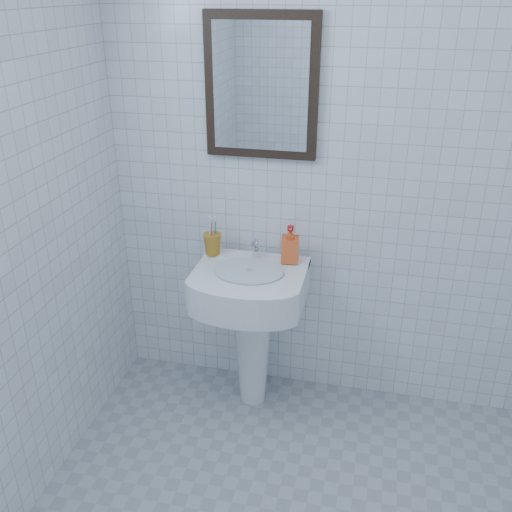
# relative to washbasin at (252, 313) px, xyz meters

# --- Properties ---
(wall_back) EXTENTS (2.20, 0.02, 2.50)m
(wall_back) POSITION_rel_washbasin_xyz_m (0.37, 0.22, 0.72)
(wall_back) COLOR white
(wall_back) RESTS_ON ground
(washbasin) EXTENTS (0.51, 0.37, 0.78)m
(washbasin) POSITION_rel_washbasin_xyz_m (0.00, 0.00, 0.00)
(washbasin) COLOR white
(washbasin) RESTS_ON ground
(faucet) EXTENTS (0.04, 0.09, 0.10)m
(faucet) POSITION_rel_washbasin_xyz_m (0.00, 0.09, 0.29)
(faucet) COLOR silver
(faucet) RESTS_ON washbasin
(toothbrush_cup) EXTENTS (0.09, 0.09, 0.10)m
(toothbrush_cup) POSITION_rel_washbasin_xyz_m (-0.21, 0.09, 0.30)
(toothbrush_cup) COLOR #B2741E
(toothbrush_cup) RESTS_ON washbasin
(soap_dispenser) EXTENTS (0.09, 0.09, 0.18)m
(soap_dispenser) POSITION_rel_washbasin_xyz_m (0.16, 0.10, 0.34)
(soap_dispenser) COLOR red
(soap_dispenser) RESTS_ON washbasin
(wall_mirror) EXTENTS (0.50, 0.04, 0.62)m
(wall_mirror) POSITION_rel_washbasin_xyz_m (0.00, 0.20, 1.02)
(wall_mirror) COLOR black
(wall_mirror) RESTS_ON wall_back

